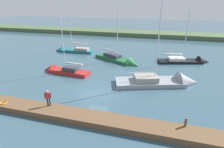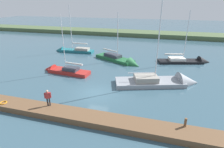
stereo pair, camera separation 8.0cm
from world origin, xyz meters
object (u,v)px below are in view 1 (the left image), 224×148
sailboat_far_right (71,51)px  person_on_dock (48,97)px  sailboat_near_dock (63,71)px  sailboat_behind_pier (120,61)px  sailboat_inner_slip (166,82)px  life_ring_buoy (3,103)px  sailboat_mid_channel (189,62)px  mooring_post_far (186,122)px

sailboat_far_right → person_on_dock: sailboat_far_right is taller
sailboat_near_dock → sailboat_behind_pier: (-7.22, -7.42, -0.07)m
sailboat_inner_slip → sailboat_near_dock: bearing=161.5°
sailboat_near_dock → life_ring_buoy: bearing=92.1°
sailboat_near_dock → person_on_dock: 10.42m
life_ring_buoy → sailboat_behind_pier: sailboat_behind_pier is taller
sailboat_mid_channel → person_on_dock: (14.79, 19.78, 1.39)m
mooring_post_far → sailboat_mid_channel: bearing=-97.2°
sailboat_inner_slip → sailboat_behind_pier: bearing=118.0°
mooring_post_far → life_ring_buoy: size_ratio=1.17×
mooring_post_far → sailboat_near_dock: sailboat_near_dock is taller
mooring_post_far → sailboat_inner_slip: bearing=-81.5°
sailboat_behind_pier → sailboat_mid_channel: sailboat_mid_channel is taller
sailboat_near_dock → sailboat_far_right: sailboat_far_right is taller
sailboat_mid_channel → person_on_dock: bearing=-142.8°
mooring_post_far → sailboat_behind_pier: (9.20, -16.68, -0.85)m
sailboat_mid_channel → sailboat_far_right: size_ratio=0.94×
sailboat_inner_slip → person_on_dock: size_ratio=8.10×
sailboat_mid_channel → person_on_dock: size_ratio=5.84×
life_ring_buoy → person_on_dock: bearing=-169.8°
mooring_post_far → person_on_dock: (12.33, 0.24, 0.56)m
mooring_post_far → sailboat_inner_slip: sailboat_inner_slip is taller
sailboat_mid_channel → sailboat_near_dock: bearing=-167.4°
sailboat_behind_pier → sailboat_mid_channel: size_ratio=0.98×
sailboat_behind_pier → sailboat_far_right: 12.19m
sailboat_near_dock → sailboat_behind_pier: sailboat_behind_pier is taller
sailboat_near_dock → sailboat_inner_slip: 15.04m
sailboat_near_dock → sailboat_inner_slip: size_ratio=0.69×
sailboat_inner_slip → sailboat_mid_channel: bearing=51.2°
life_ring_buoy → sailboat_behind_pier: size_ratio=0.07×
life_ring_buoy → mooring_post_far: bearing=-176.4°
sailboat_mid_channel → sailboat_far_right: sailboat_far_right is taller
sailboat_behind_pier → person_on_dock: (3.13, 16.91, 1.41)m
person_on_dock → sailboat_far_right: bearing=-9.0°
sailboat_behind_pier → person_on_dock: 17.26m
sailboat_mid_channel → person_on_dock: 24.74m
mooring_post_far → person_on_dock: 12.35m
sailboat_behind_pier → sailboat_inner_slip: (-7.82, 7.45, 0.09)m
sailboat_near_dock → sailboat_behind_pier: bearing=-129.2°
person_on_dock → sailboat_near_dock: bearing=-7.8°
sailboat_behind_pier → sailboat_inner_slip: 10.80m
life_ring_buoy → sailboat_mid_channel: size_ratio=0.07×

